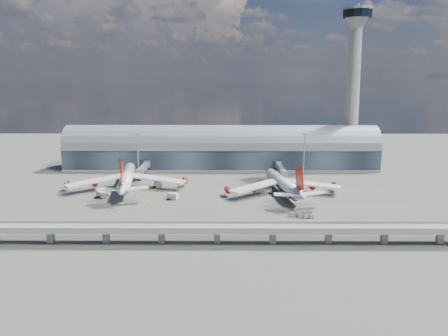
{
  "coord_description": "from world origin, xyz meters",
  "views": [
    {
      "loc": [
        3.26,
        -203.23,
        59.03
      ],
      "look_at": [
        2.13,
        10.0,
        14.0
      ],
      "focal_mm": 35.0,
      "sensor_mm": 36.0,
      "label": 1
    }
  ],
  "objects_px": {
    "floodlight_mast_left": "(138,153)",
    "floodlight_mast_right": "(304,153)",
    "service_truck_2": "(265,191)",
    "cargo_train_1": "(306,216)",
    "airliner_left": "(127,178)",
    "cargo_train_2": "(301,214)",
    "service_truck_4": "(284,186)",
    "service_truck_3": "(288,194)",
    "service_truck_5": "(157,184)",
    "service_truck_1": "(173,196)",
    "airliner_right": "(284,184)",
    "control_tower": "(353,88)",
    "cargo_train_0": "(118,226)",
    "service_truck_0": "(101,194)"
  },
  "relations": [
    {
      "from": "cargo_train_0",
      "to": "service_truck_1",
      "type": "bearing_deg",
      "value": -14.13
    },
    {
      "from": "service_truck_2",
      "to": "service_truck_4",
      "type": "distance_m",
      "value": 14.79
    },
    {
      "from": "airliner_left",
      "to": "cargo_train_2",
      "type": "relative_size",
      "value": 6.09
    },
    {
      "from": "floodlight_mast_left",
      "to": "service_truck_0",
      "type": "height_order",
      "value": "floodlight_mast_left"
    },
    {
      "from": "control_tower",
      "to": "service_truck_5",
      "type": "xyz_separation_m",
      "value": [
        -119.1,
        -57.07,
        -49.97
      ]
    },
    {
      "from": "service_truck_4",
      "to": "floodlight_mast_left",
      "type": "bearing_deg",
      "value": 169.47
    },
    {
      "from": "floodlight_mast_left",
      "to": "service_truck_5",
      "type": "xyz_separation_m",
      "value": [
        15.9,
        -29.07,
        -11.97
      ]
    },
    {
      "from": "service_truck_4",
      "to": "service_truck_3",
      "type": "bearing_deg",
      "value": -80.7
    },
    {
      "from": "floodlight_mast_right",
      "to": "service_truck_0",
      "type": "bearing_deg",
      "value": -155.47
    },
    {
      "from": "airliner_left",
      "to": "service_truck_2",
      "type": "height_order",
      "value": "airliner_left"
    },
    {
      "from": "service_truck_1",
      "to": "floodlight_mast_right",
      "type": "bearing_deg",
      "value": -25.79
    },
    {
      "from": "airliner_left",
      "to": "cargo_train_0",
      "type": "height_order",
      "value": "airliner_left"
    },
    {
      "from": "airliner_left",
      "to": "service_truck_0",
      "type": "xyz_separation_m",
      "value": [
        -9.36,
        -15.72,
        -4.35
      ]
    },
    {
      "from": "service_truck_3",
      "to": "service_truck_4",
      "type": "bearing_deg",
      "value": 124.58
    },
    {
      "from": "cargo_train_0",
      "to": "floodlight_mast_right",
      "type": "bearing_deg",
      "value": -35.35
    },
    {
      "from": "cargo_train_0",
      "to": "airliner_left",
      "type": "bearing_deg",
      "value": 17.54
    },
    {
      "from": "floodlight_mast_right",
      "to": "cargo_train_2",
      "type": "height_order",
      "value": "floodlight_mast_right"
    },
    {
      "from": "control_tower",
      "to": "cargo_train_0",
      "type": "distance_m",
      "value": 181.66
    },
    {
      "from": "floodlight_mast_right",
      "to": "service_truck_2",
      "type": "bearing_deg",
      "value": -123.14
    },
    {
      "from": "airliner_left",
      "to": "service_truck_4",
      "type": "bearing_deg",
      "value": -6.93
    },
    {
      "from": "floodlight_mast_left",
      "to": "airliner_right",
      "type": "relative_size",
      "value": 0.41
    },
    {
      "from": "cargo_train_0",
      "to": "cargo_train_2",
      "type": "xyz_separation_m",
      "value": [
        75.14,
        15.52,
        0.02
      ]
    },
    {
      "from": "service_truck_2",
      "to": "cargo_train_1",
      "type": "distance_m",
      "value": 42.42
    },
    {
      "from": "floodlight_mast_left",
      "to": "service_truck_4",
      "type": "xyz_separation_m",
      "value": [
        84.14,
        -31.59,
        -12.12
      ]
    },
    {
      "from": "airliner_left",
      "to": "cargo_train_2",
      "type": "xyz_separation_m",
      "value": [
        84.87,
        -44.49,
        -4.97
      ]
    },
    {
      "from": "floodlight_mast_right",
      "to": "cargo_train_1",
      "type": "distance_m",
      "value": 83.36
    },
    {
      "from": "airliner_right",
      "to": "service_truck_1",
      "type": "distance_m",
      "value": 56.16
    },
    {
      "from": "floodlight_mast_left",
      "to": "service_truck_3",
      "type": "xyz_separation_m",
      "value": [
        83.91,
        -49.19,
        -11.98
      ]
    },
    {
      "from": "service_truck_1",
      "to": "service_truck_5",
      "type": "xyz_separation_m",
      "value": [
        -11.27,
        24.02,
        0.05
      ]
    },
    {
      "from": "control_tower",
      "to": "cargo_train_0",
      "type": "relative_size",
      "value": 18.55
    },
    {
      "from": "service_truck_0",
      "to": "cargo_train_1",
      "type": "distance_m",
      "value": 101.0
    },
    {
      "from": "service_truck_1",
      "to": "cargo_train_1",
      "type": "distance_m",
      "value": 66.24
    },
    {
      "from": "control_tower",
      "to": "cargo_train_0",
      "type": "height_order",
      "value": "control_tower"
    },
    {
      "from": "control_tower",
      "to": "floodlight_mast_left",
      "type": "relative_size",
      "value": 4.01
    },
    {
      "from": "floodlight_mast_right",
      "to": "service_truck_2",
      "type": "distance_m",
      "value": 50.87
    },
    {
      "from": "service_truck_3",
      "to": "service_truck_2",
      "type": "bearing_deg",
      "value": 179.53
    },
    {
      "from": "floodlight_mast_left",
      "to": "service_truck_1",
      "type": "relative_size",
      "value": 4.22
    },
    {
      "from": "airliner_right",
      "to": "cargo_train_0",
      "type": "xyz_separation_m",
      "value": [
        -72.11,
        -50.52,
        -4.24
      ]
    },
    {
      "from": "service_truck_4",
      "to": "cargo_train_1",
      "type": "xyz_separation_m",
      "value": [
        2.93,
        -49.75,
        -0.7
      ]
    },
    {
      "from": "service_truck_4",
      "to": "cargo_train_0",
      "type": "relative_size",
      "value": 0.99
    },
    {
      "from": "control_tower",
      "to": "service_truck_1",
      "type": "xyz_separation_m",
      "value": [
        -107.83,
        -81.09,
        -50.01
      ]
    },
    {
      "from": "service_truck_5",
      "to": "service_truck_2",
      "type": "bearing_deg",
      "value": -34.17
    },
    {
      "from": "cargo_train_0",
      "to": "service_truck_0",
      "type": "bearing_deg",
      "value": 31.66
    },
    {
      "from": "control_tower",
      "to": "service_truck_4",
      "type": "distance_m",
      "value": 93.01
    },
    {
      "from": "control_tower",
      "to": "floodlight_mast_right",
      "type": "xyz_separation_m",
      "value": [
        -35.0,
        -28.0,
        -38.0
      ]
    },
    {
      "from": "airliner_left",
      "to": "airliner_right",
      "type": "bearing_deg",
      "value": -15.15
    },
    {
      "from": "floodlight_mast_left",
      "to": "floodlight_mast_right",
      "type": "xyz_separation_m",
      "value": [
        100.0,
        0.0,
        0.0
      ]
    },
    {
      "from": "service_truck_3",
      "to": "cargo_train_1",
      "type": "xyz_separation_m",
      "value": [
        3.16,
        -32.16,
        -0.83
      ]
    },
    {
      "from": "service_truck_5",
      "to": "service_truck_1",
      "type": "bearing_deg",
      "value": -86.92
    },
    {
      "from": "service_truck_5",
      "to": "cargo_train_2",
      "type": "height_order",
      "value": "service_truck_5"
    }
  ]
}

